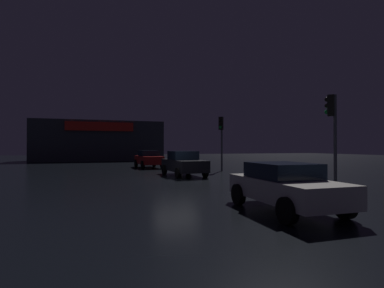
{
  "coord_description": "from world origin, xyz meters",
  "views": [
    {
      "loc": [
        -4.52,
        -16.54,
        1.9
      ],
      "look_at": [
        1.71,
        2.26,
        2.1
      ],
      "focal_mm": 27.7,
      "sensor_mm": 36.0,
      "label": 1
    }
  ],
  "objects_px": {
    "car_near": "(285,185)",
    "car_crossing": "(184,163)",
    "traffic_signal_main": "(332,121)",
    "traffic_signal_opposite": "(221,133)",
    "store_building": "(100,141)",
    "car_far": "(149,159)"
  },
  "relations": [
    {
      "from": "traffic_signal_main",
      "to": "car_near",
      "type": "height_order",
      "value": "traffic_signal_main"
    },
    {
      "from": "traffic_signal_opposite",
      "to": "car_far",
      "type": "bearing_deg",
      "value": 131.38
    },
    {
      "from": "car_crossing",
      "to": "car_near",
      "type": "bearing_deg",
      "value": -91.2
    },
    {
      "from": "car_far",
      "to": "store_building",
      "type": "bearing_deg",
      "value": 103.07
    },
    {
      "from": "store_building",
      "to": "car_near",
      "type": "distance_m",
      "value": 37.05
    },
    {
      "from": "car_near",
      "to": "car_far",
      "type": "bearing_deg",
      "value": 91.92
    },
    {
      "from": "traffic_signal_opposite",
      "to": "car_crossing",
      "type": "distance_m",
      "value": 5.25
    },
    {
      "from": "car_near",
      "to": "car_crossing",
      "type": "bearing_deg",
      "value": 88.8
    },
    {
      "from": "store_building",
      "to": "traffic_signal_main",
      "type": "xyz_separation_m",
      "value": [
        8.97,
        -34.05,
        0.26
      ]
    },
    {
      "from": "traffic_signal_opposite",
      "to": "car_near",
      "type": "distance_m",
      "value": 14.77
    },
    {
      "from": "traffic_signal_main",
      "to": "car_near",
      "type": "relative_size",
      "value": 1.03
    },
    {
      "from": "store_building",
      "to": "traffic_signal_main",
      "type": "height_order",
      "value": "store_building"
    },
    {
      "from": "store_building",
      "to": "traffic_signal_opposite",
      "type": "bearing_deg",
      "value": -68.78
    },
    {
      "from": "store_building",
      "to": "car_crossing",
      "type": "height_order",
      "value": "store_building"
    },
    {
      "from": "car_near",
      "to": "car_crossing",
      "type": "xyz_separation_m",
      "value": [
        0.24,
        11.3,
        0.06
      ]
    },
    {
      "from": "traffic_signal_main",
      "to": "car_crossing",
      "type": "height_order",
      "value": "traffic_signal_main"
    },
    {
      "from": "car_crossing",
      "to": "traffic_signal_main",
      "type": "bearing_deg",
      "value": -64.76
    },
    {
      "from": "car_near",
      "to": "car_crossing",
      "type": "distance_m",
      "value": 11.3
    },
    {
      "from": "traffic_signal_opposite",
      "to": "car_near",
      "type": "xyz_separation_m",
      "value": [
        -4.16,
        -13.99,
        -2.28
      ]
    },
    {
      "from": "store_building",
      "to": "traffic_signal_main",
      "type": "distance_m",
      "value": 35.22
    },
    {
      "from": "store_building",
      "to": "car_crossing",
      "type": "bearing_deg",
      "value": -79.1
    },
    {
      "from": "store_building",
      "to": "traffic_signal_main",
      "type": "relative_size",
      "value": 4.15
    }
  ]
}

